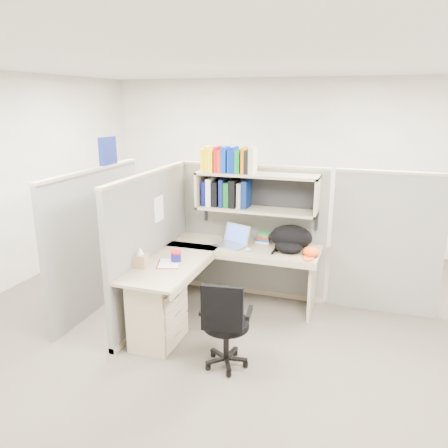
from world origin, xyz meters
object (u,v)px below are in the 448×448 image
(backpack, at_px, (290,239))
(task_chair, at_px, (225,338))
(desk, at_px, (183,294))
(laptop, at_px, (231,236))
(snack_canister, at_px, (176,256))

(backpack, bearing_deg, task_chair, -85.71)
(desk, distance_m, backpack, 1.33)
(desk, distance_m, laptop, 0.92)
(desk, xyz_separation_m, task_chair, (0.62, -0.47, -0.13))
(backpack, distance_m, snack_canister, 1.28)
(laptop, xyz_separation_m, backpack, (0.67, 0.06, 0.02))
(backpack, bearing_deg, desk, -119.94)
(laptop, relative_size, task_chair, 0.40)
(snack_canister, distance_m, task_chair, 1.07)
(backpack, xyz_separation_m, snack_canister, (-1.07, -0.71, -0.08))
(snack_canister, bearing_deg, desk, -46.24)
(snack_canister, height_order, task_chair, task_chair)
(desk, bearing_deg, backpack, 41.99)
(laptop, xyz_separation_m, snack_canister, (-0.39, -0.64, -0.07))
(desk, xyz_separation_m, backpack, (0.94, 0.84, 0.43))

